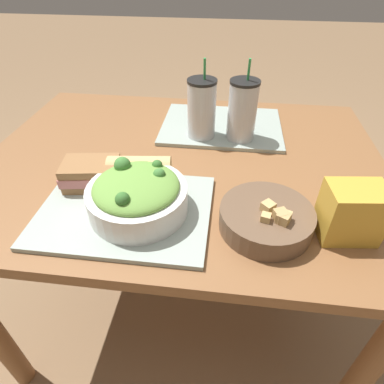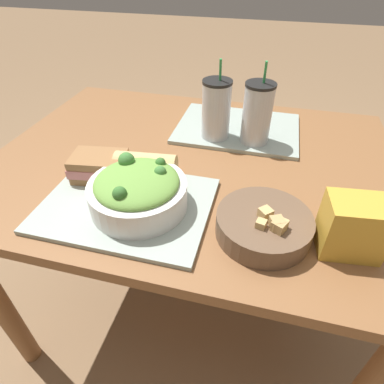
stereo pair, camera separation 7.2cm
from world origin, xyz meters
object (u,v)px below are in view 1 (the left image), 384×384
drink_cup_red (242,112)px  sandwich_near (92,173)px  drink_cup_dark (202,111)px  soup_bowl (266,218)px  chip_bag (351,213)px  salad_bowl (137,194)px  baguette_near (141,170)px

drink_cup_red → sandwich_near: bearing=-141.7°
sandwich_near → drink_cup_red: bearing=29.7°
drink_cup_dark → drink_cup_red: drink_cup_red is taller
soup_bowl → drink_cup_dark: size_ratio=0.86×
drink_cup_dark → drink_cup_red: bearing=0.0°
drink_cup_red → chip_bag: (0.23, -0.38, -0.03)m
soup_bowl → sandwich_near: size_ratio=1.32×
drink_cup_dark → drink_cup_red: size_ratio=0.99×
salad_bowl → drink_cup_red: bearing=58.6°
salad_bowl → baguette_near: 0.11m
salad_bowl → sandwich_near: bearing=149.3°
salad_bowl → chip_bag: chip_bag is taller
salad_bowl → drink_cup_red: (0.23, 0.37, 0.04)m
sandwich_near → drink_cup_dark: (0.24, 0.29, 0.05)m
baguette_near → chip_bag: bearing=-110.2°
soup_bowl → salad_bowl: bearing=178.1°
soup_bowl → sandwich_near: (-0.43, 0.09, 0.02)m
salad_bowl → baguette_near: salad_bowl is taller
baguette_near → chip_bag: (0.47, -0.12, 0.01)m
drink_cup_dark → chip_bag: drink_cup_dark is taller
soup_bowl → chip_bag: chip_bag is taller
soup_bowl → drink_cup_dark: 0.43m
soup_bowl → sandwich_near: sandwich_near is taller
baguette_near → drink_cup_dark: 0.30m
sandwich_near → drink_cup_dark: size_ratio=0.65×
sandwich_near → chip_bag: (0.59, -0.09, 0.02)m
sandwich_near → chip_bag: size_ratio=1.21×
baguette_near → drink_cup_red: bearing=-49.6°
drink_cup_dark → chip_bag: 0.52m
salad_bowl → drink_cup_dark: (0.11, 0.37, 0.04)m
soup_bowl → chip_bag: (0.17, 0.00, 0.03)m
chip_bag → drink_cup_dark: bearing=126.2°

